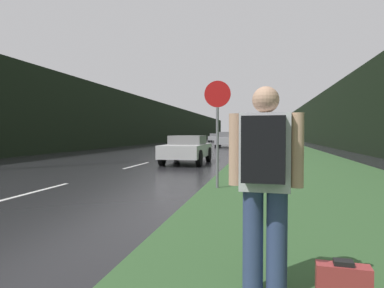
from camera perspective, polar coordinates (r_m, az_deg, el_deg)
name	(u,v)px	position (r m, az deg, el deg)	size (l,w,h in m)	color
grass_verge	(275,145)	(40.40, 13.69, -0.20)	(6.00, 240.00, 0.02)	#33562D
lane_stripe_b	(32,193)	(9.05, -25.18, -7.34)	(0.12, 3.00, 0.01)	silver
lane_stripe_c	(137,165)	(15.20, -9.16, -3.52)	(0.12, 3.00, 0.01)	silver
lane_stripe_d	(176,155)	(21.87, -2.66, -1.86)	(0.12, 3.00, 0.01)	silver
treeline_far_side	(160,123)	(52.62, -5.28, 3.46)	(2.00, 140.00, 5.80)	black
treeline_near_side	(317,122)	(50.92, 20.07, 3.48)	(2.00, 140.00, 5.93)	black
stop_sign	(217,123)	(8.72, 4.25, 3.57)	(0.67, 0.07, 2.74)	slate
hitchhiker_with_backpack	(265,177)	(2.99, 12.05, -5.47)	(0.63, 0.45, 1.82)	navy
suitcase	(343,282)	(3.40, 23.89, -20.22)	(0.45, 0.19, 0.34)	#9E3333
car_passing_near	(187,149)	(15.98, -0.84, -0.79)	(1.85, 4.16, 1.30)	#BCBCBC
car_passing_far	(227,139)	(34.63, 5.88, 0.77)	(2.04, 4.78, 1.53)	#9E9EA3
car_oncoming	(216,137)	(55.04, 3.94, 1.09)	(1.95, 4.18, 1.35)	#9E9EA3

